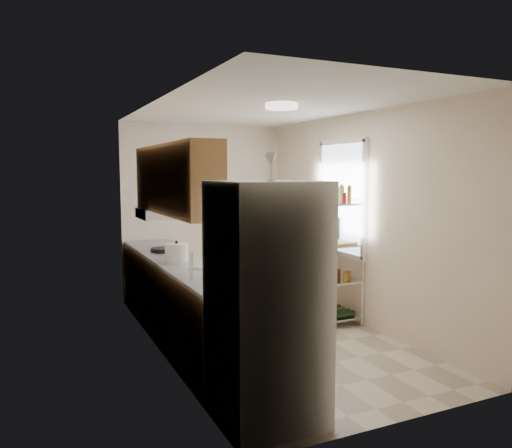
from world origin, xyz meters
The scene contains 16 objects.
room centered at (0.00, 0.00, 1.30)m, with size 2.52×4.42×2.62m.
counter_run centered at (-0.92, 0.44, 0.45)m, with size 0.63×3.51×0.90m.
upper_cabinets centered at (-1.05, 0.10, 1.81)m, with size 0.33×2.20×0.72m, color tan.
range_hood centered at (-1.00, 0.90, 1.39)m, with size 0.50×0.60×0.12m, color #B7BABC.
window centered at (1.23, 0.35, 1.55)m, with size 0.06×1.00×1.46m, color white.
bakers_rack centered at (1.00, 0.30, 1.11)m, with size 0.45×0.90×1.73m.
ceiling_dome centered at (0.00, -0.30, 2.57)m, with size 0.34×0.34×0.06m, color white.
refrigerator centered at (-0.87, -1.73, 0.91)m, with size 0.75×0.75×1.82m, color white.
wine_glass_a centered at (-0.85, -1.73, 1.92)m, with size 0.07×0.07×0.19m, color silver, non-canonical shape.
wine_glass_b centered at (-0.88, -1.83, 1.92)m, with size 0.07×0.07×0.20m, color silver, non-canonical shape.
rice_cooker centered at (-0.99, 0.27, 1.00)m, with size 0.25×0.25×0.20m, color white.
frying_pan_large centered at (-0.96, 1.02, 0.92)m, with size 0.29×0.29×0.05m, color black.
frying_pan_small centered at (-0.90, 0.98, 0.92)m, with size 0.24×0.24×0.05m, color black.
cutting_board centered at (0.96, 0.07, 1.03)m, with size 0.32×0.41×0.03m, color tan.
espresso_machine centered at (1.14, 0.50, 1.17)m, with size 0.18×0.27×0.31m, color black.
storage_bag centered at (1.02, 0.56, 0.63)m, with size 0.09×0.13×0.14m, color #A91C14.
Camera 1 is at (-2.47, -5.01, 1.89)m, focal length 35.00 mm.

